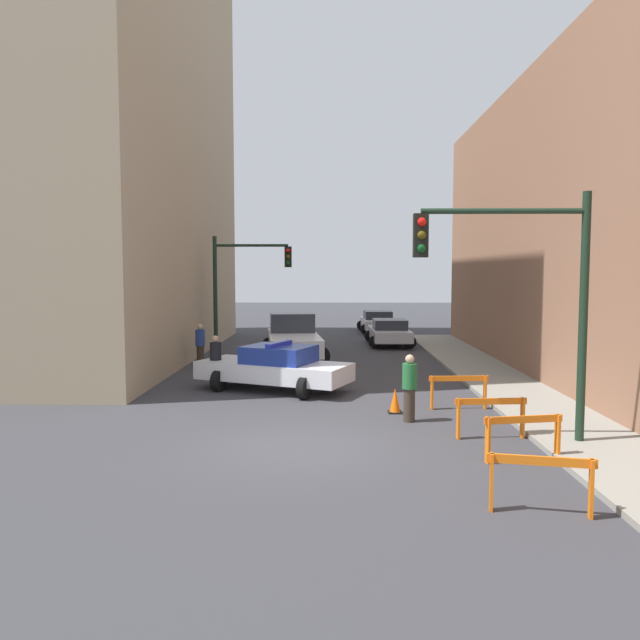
{
  "coord_description": "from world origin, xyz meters",
  "views": [
    {
      "loc": [
        0.63,
        -12.87,
        3.69
      ],
      "look_at": [
        0.3,
        7.06,
        2.12
      ],
      "focal_mm": 35.0,
      "sensor_mm": 36.0,
      "label": 1
    }
  ],
  "objects_px": {
    "parked_car_mid": "(377,321)",
    "barrier_front": "(541,475)",
    "traffic_cone": "(395,401)",
    "traffic_light_near": "(528,279)",
    "barrier_corner": "(459,386)",
    "police_car": "(275,367)",
    "barrier_back": "(491,411)",
    "pedestrian_corner": "(200,345)",
    "pedestrian_crossing": "(216,361)",
    "barrier_mid": "(523,430)",
    "white_truck": "(293,338)",
    "traffic_light_far": "(240,278)",
    "pedestrian_sidewalk": "(409,387)",
    "parked_car_near": "(389,332)"
  },
  "relations": [
    {
      "from": "traffic_light_far",
      "to": "barrier_corner",
      "type": "xyz_separation_m",
      "value": [
        7.37,
        -10.68,
        -2.78
      ]
    },
    {
      "from": "parked_car_near",
      "to": "parked_car_mid",
      "type": "xyz_separation_m",
      "value": [
        -0.1,
        6.49,
        0.0
      ]
    },
    {
      "from": "barrier_corner",
      "to": "police_car",
      "type": "bearing_deg",
      "value": 153.71
    },
    {
      "from": "traffic_light_far",
      "to": "barrier_back",
      "type": "distance_m",
      "value": 15.77
    },
    {
      "from": "parked_car_mid",
      "to": "traffic_cone",
      "type": "relative_size",
      "value": 6.64
    },
    {
      "from": "pedestrian_crossing",
      "to": "pedestrian_corner",
      "type": "distance_m",
      "value": 4.44
    },
    {
      "from": "traffic_light_near",
      "to": "barrier_mid",
      "type": "bearing_deg",
      "value": -108.14
    },
    {
      "from": "traffic_light_far",
      "to": "barrier_mid",
      "type": "height_order",
      "value": "traffic_light_far"
    },
    {
      "from": "traffic_light_far",
      "to": "pedestrian_crossing",
      "type": "bearing_deg",
      "value": -87.67
    },
    {
      "from": "pedestrian_corner",
      "to": "barrier_corner",
      "type": "distance_m",
      "value": 11.08
    },
    {
      "from": "barrier_corner",
      "to": "parked_car_mid",
      "type": "bearing_deg",
      "value": 91.62
    },
    {
      "from": "traffic_light_near",
      "to": "barrier_back",
      "type": "height_order",
      "value": "traffic_light_near"
    },
    {
      "from": "white_truck",
      "to": "barrier_mid",
      "type": "xyz_separation_m",
      "value": [
        5.28,
        -13.89,
        -0.29
      ]
    },
    {
      "from": "pedestrian_sidewalk",
      "to": "barrier_corner",
      "type": "height_order",
      "value": "pedestrian_sidewalk"
    },
    {
      "from": "pedestrian_crossing",
      "to": "barrier_corner",
      "type": "height_order",
      "value": "pedestrian_crossing"
    },
    {
      "from": "parked_car_near",
      "to": "pedestrian_corner",
      "type": "distance_m",
      "value": 10.67
    },
    {
      "from": "white_truck",
      "to": "barrier_front",
      "type": "relative_size",
      "value": 3.54
    },
    {
      "from": "barrier_front",
      "to": "traffic_cone",
      "type": "bearing_deg",
      "value": 102.47
    },
    {
      "from": "barrier_mid",
      "to": "barrier_back",
      "type": "distance_m",
      "value": 1.68
    },
    {
      "from": "pedestrian_corner",
      "to": "traffic_light_near",
      "type": "bearing_deg",
      "value": 124.16
    },
    {
      "from": "white_truck",
      "to": "barrier_back",
      "type": "bearing_deg",
      "value": -74.13
    },
    {
      "from": "traffic_light_far",
      "to": "parked_car_mid",
      "type": "relative_size",
      "value": 1.19
    },
    {
      "from": "pedestrian_corner",
      "to": "barrier_corner",
      "type": "height_order",
      "value": "pedestrian_corner"
    },
    {
      "from": "parked_car_mid",
      "to": "barrier_front",
      "type": "relative_size",
      "value": 2.76
    },
    {
      "from": "parked_car_mid",
      "to": "traffic_light_near",
      "type": "bearing_deg",
      "value": -88.97
    },
    {
      "from": "police_car",
      "to": "barrier_back",
      "type": "height_order",
      "value": "police_car"
    },
    {
      "from": "barrier_corner",
      "to": "traffic_cone",
      "type": "height_order",
      "value": "barrier_corner"
    },
    {
      "from": "police_car",
      "to": "pedestrian_corner",
      "type": "xyz_separation_m",
      "value": [
        -3.29,
        4.66,
        0.14
      ]
    },
    {
      "from": "barrier_mid",
      "to": "barrier_back",
      "type": "relative_size",
      "value": 0.99
    },
    {
      "from": "traffic_light_near",
      "to": "barrier_front",
      "type": "height_order",
      "value": "traffic_light_near"
    },
    {
      "from": "white_truck",
      "to": "pedestrian_corner",
      "type": "relative_size",
      "value": 3.37
    },
    {
      "from": "white_truck",
      "to": "pedestrian_sidewalk",
      "type": "distance_m",
      "value": 11.26
    },
    {
      "from": "traffic_cone",
      "to": "parked_car_near",
      "type": "bearing_deg",
      "value": 85.15
    },
    {
      "from": "pedestrian_sidewalk",
      "to": "barrier_front",
      "type": "distance_m",
      "value": 5.96
    },
    {
      "from": "parked_car_mid",
      "to": "parked_car_near",
      "type": "bearing_deg",
      "value": -91.01
    },
    {
      "from": "traffic_light_far",
      "to": "white_truck",
      "type": "distance_m",
      "value": 3.72
    },
    {
      "from": "white_truck",
      "to": "parked_car_mid",
      "type": "xyz_separation_m",
      "value": [
        4.38,
        11.53,
        -0.23
      ]
    },
    {
      "from": "parked_car_mid",
      "to": "barrier_corner",
      "type": "xyz_separation_m",
      "value": [
        0.59,
        -20.82,
        -0.06
      ]
    },
    {
      "from": "traffic_light_near",
      "to": "white_truck",
      "type": "distance_m",
      "value": 14.22
    },
    {
      "from": "traffic_light_far",
      "to": "barrier_front",
      "type": "xyz_separation_m",
      "value": [
        7.12,
        -17.92,
        -2.78
      ]
    },
    {
      "from": "police_car",
      "to": "traffic_cone",
      "type": "xyz_separation_m",
      "value": [
        3.39,
        -3.01,
        -0.41
      ]
    },
    {
      "from": "parked_car_near",
      "to": "barrier_back",
      "type": "bearing_deg",
      "value": -89.09
    },
    {
      "from": "parked_car_mid",
      "to": "pedestrian_sidewalk",
      "type": "xyz_separation_m",
      "value": [
        -0.9,
        -22.24,
        0.19
      ]
    },
    {
      "from": "parked_car_near",
      "to": "parked_car_mid",
      "type": "bearing_deg",
      "value": 89.86
    },
    {
      "from": "white_truck",
      "to": "pedestrian_crossing",
      "type": "distance_m",
      "value": 6.65
    },
    {
      "from": "pedestrian_crossing",
      "to": "traffic_cone",
      "type": "xyz_separation_m",
      "value": [
        5.31,
        -3.45,
        -0.54
      ]
    },
    {
      "from": "parked_car_mid",
      "to": "barrier_mid",
      "type": "xyz_separation_m",
      "value": [
        0.89,
        -25.42,
        -0.06
      ]
    },
    {
      "from": "traffic_light_near",
      "to": "parked_car_near",
      "type": "distance_m",
      "value": 18.09
    },
    {
      "from": "pedestrian_sidewalk",
      "to": "barrier_mid",
      "type": "relative_size",
      "value": 1.05
    },
    {
      "from": "traffic_light_far",
      "to": "pedestrian_corner",
      "type": "xyz_separation_m",
      "value": [
        -1.06,
        -3.48,
        -2.54
      ]
    }
  ]
}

